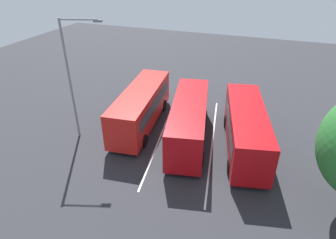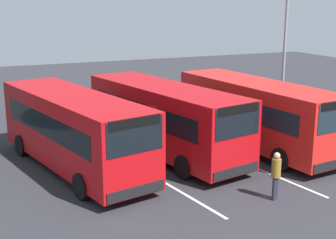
% 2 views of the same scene
% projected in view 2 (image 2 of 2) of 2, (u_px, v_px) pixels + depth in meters
% --- Properties ---
extents(ground_plane, '(66.95, 66.95, 0.00)m').
position_uv_depth(ground_plane, '(170.00, 154.00, 21.09)').
color(ground_plane, '#2B2B30').
extents(bus_far_left, '(9.50, 4.32, 3.06)m').
position_uv_depth(bus_far_left, '(74.00, 129.00, 18.86)').
color(bus_far_left, '#B70C11').
rests_on(bus_far_left, ground).
extents(bus_center_left, '(9.50, 4.18, 3.06)m').
position_uv_depth(bus_center_left, '(165.00, 117.00, 20.73)').
color(bus_center_left, '#B70C11').
rests_on(bus_center_left, ground).
extents(bus_center_right, '(9.42, 3.40, 3.06)m').
position_uv_depth(bus_center_right, '(256.00, 112.00, 21.68)').
color(bus_center_right, red).
rests_on(bus_center_right, ground).
extents(pedestrian, '(0.44, 0.44, 1.69)m').
position_uv_depth(pedestrian, '(276.00, 172.00, 16.06)').
color(pedestrian, '#232833').
rests_on(pedestrian, ground).
extents(street_lamp, '(1.02, 2.72, 8.79)m').
position_uv_depth(street_lamp, '(283.00, 32.00, 25.07)').
color(street_lamp, gray).
rests_on(street_lamp, ground).
extents(lane_stripe_outer_left, '(13.28, 2.18, 0.01)m').
position_uv_depth(lane_stripe_outer_left, '(126.00, 160.00, 20.29)').
color(lane_stripe_outer_left, silver).
rests_on(lane_stripe_outer_left, ground).
extents(lane_stripe_inner_left, '(13.28, 2.18, 0.01)m').
position_uv_depth(lane_stripe_inner_left, '(210.00, 149.00, 21.88)').
color(lane_stripe_inner_left, silver).
rests_on(lane_stripe_inner_left, ground).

